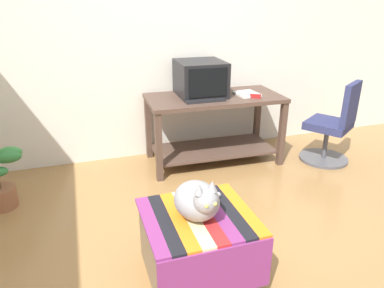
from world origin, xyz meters
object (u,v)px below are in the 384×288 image
object	(u,v)px
keyboard	(204,100)
desk	(214,117)
ottoman_with_blanket	(198,244)
office_chair	(333,128)
stapler	(255,96)
book	(247,94)
tv_monitor	(200,79)
cat	(198,200)

from	to	relation	value
keyboard	desk	bearing A→B (deg)	42.32
ottoman_with_blanket	office_chair	xyz separation A→B (m)	(1.93, 1.18, 0.17)
stapler	book	bearing A→B (deg)	45.35
keyboard	stapler	bearing A→B (deg)	-4.58
tv_monitor	cat	bearing A→B (deg)	-107.70
tv_monitor	book	distance (m)	0.51
stapler	office_chair	bearing A→B (deg)	-72.21
tv_monitor	office_chair	world-z (taller)	tv_monitor
cat	tv_monitor	bearing A→B (deg)	64.23
book	keyboard	bearing A→B (deg)	-175.52
keyboard	ottoman_with_blanket	xyz separation A→B (m)	(-0.56, -1.45, -0.52)
cat	desk	bearing A→B (deg)	59.48
tv_monitor	stapler	size ratio (longest dim) A/B	4.75
ottoman_with_blanket	cat	bearing A→B (deg)	-116.33
book	office_chair	bearing A→B (deg)	-26.93
keyboard	book	world-z (taller)	same
keyboard	cat	world-z (taller)	keyboard
desk	ottoman_with_blanket	bearing A→B (deg)	-112.43
tv_monitor	keyboard	world-z (taller)	tv_monitor
tv_monitor	keyboard	xyz separation A→B (m)	(-0.04, -0.23, -0.16)
desk	book	world-z (taller)	book
ottoman_with_blanket	stapler	bearing A→B (deg)	52.05
book	ottoman_with_blanket	bearing A→B (deg)	-129.63
desk	tv_monitor	world-z (taller)	tv_monitor
keyboard	stapler	size ratio (longest dim) A/B	3.64
tv_monitor	cat	distance (m)	1.84
stapler	keyboard	bearing A→B (deg)	116.97
cat	office_chair	xyz separation A→B (m)	(1.94, 1.20, -0.17)
book	cat	distance (m)	1.89
keyboard	book	size ratio (longest dim) A/B	1.65
book	stapler	distance (m)	0.14
cat	stapler	world-z (taller)	stapler
desk	cat	distance (m)	1.77
tv_monitor	book	size ratio (longest dim) A/B	2.15
ottoman_with_blanket	cat	world-z (taller)	cat
ottoman_with_blanket	cat	distance (m)	0.34
book	stapler	world-z (taller)	stapler
ottoman_with_blanket	desk	bearing A→B (deg)	65.63
office_chair	stapler	bearing A→B (deg)	-47.74
keyboard	stapler	xyz separation A→B (m)	(0.53, -0.05, 0.01)
office_chair	stapler	distance (m)	0.94
office_chair	keyboard	bearing A→B (deg)	-44.24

